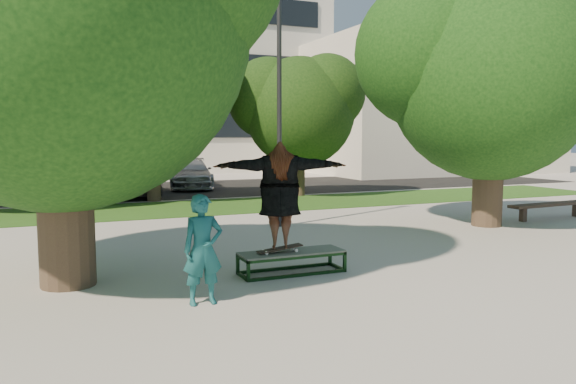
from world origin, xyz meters
name	(u,v)px	position (x,y,z in m)	size (l,w,h in m)	color
ground	(336,274)	(0.00, 0.00, 0.00)	(120.00, 120.00, 0.00)	#9B958E
grass_strip	(228,206)	(1.00, 9.50, 0.01)	(30.00, 4.00, 0.02)	#264B15
asphalt_strip	(162,190)	(0.00, 16.00, 0.01)	(40.00, 8.00, 0.01)	black
tree_right	(487,66)	(5.92, 3.08, 4.09)	(6.24, 5.33, 6.51)	#38281E
bg_tree_mid	(149,88)	(-1.08, 12.08, 4.02)	(5.76, 4.92, 6.24)	#38281E
bg_tree_right	(298,105)	(4.43, 11.57, 3.49)	(5.04, 4.31, 5.43)	#38281E
lamppost	(279,103)	(1.00, 5.00, 3.15)	(0.25, 0.15, 6.11)	#2D2D30
office_building	(84,50)	(-2.00, 31.98, 8.00)	(30.00, 14.12, 16.00)	beige
side_building	(423,110)	(18.00, 22.00, 4.00)	(15.00, 10.00, 8.00)	beige
grind_box	(292,262)	(-0.67, 0.35, 0.19)	(1.80, 0.60, 0.38)	black
skater_rig	(280,195)	(-0.89, 0.35, 1.35)	(2.28, 1.26, 1.87)	white
bystander	(203,250)	(-2.50, -0.78, 0.77)	(0.56, 0.37, 1.54)	#175458
bench	(551,205)	(8.50, 3.22, 0.38)	(2.97, 0.57, 0.45)	#47362A
car_dark	(88,180)	(-3.13, 13.55, 0.69)	(1.46, 4.19, 1.38)	black
car_grey	(128,178)	(-1.59, 14.33, 0.68)	(2.27, 4.92, 1.37)	#5A5B5F
car_silver_b	(190,174)	(1.34, 16.34, 0.65)	(1.82, 4.49, 1.30)	#A7A7AC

